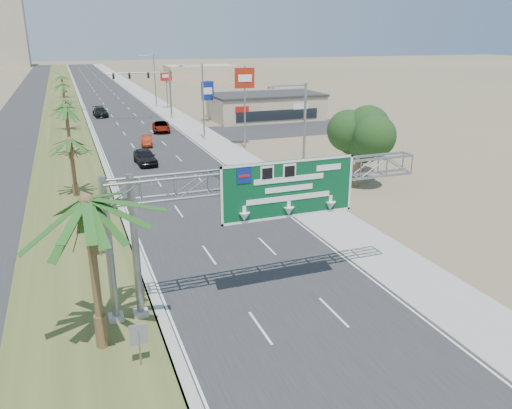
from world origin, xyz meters
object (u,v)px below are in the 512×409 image
object	(u,v)px
store_building	(266,107)
car_left_lane	(145,157)
sign_gantry	(257,189)
car_right_lane	(161,127)
palm_near	(86,202)
car_mid_lane	(147,141)
pole_sign_red_far	(166,79)
signal_mast	(158,90)
car_far	(100,112)
pole_sign_red_near	(245,84)
pole_sign_blue	(208,92)

from	to	relation	value
store_building	car_left_lane	distance (m)	34.27
sign_gantry	car_right_lane	world-z (taller)	sign_gantry
palm_near	car_mid_lane	xyz separation A→B (m)	(8.91, 43.37, -6.28)
palm_near	pole_sign_red_far	xyz separation A→B (m)	(18.20, 76.27, -1.22)
palm_near	signal_mast	world-z (taller)	palm_near
car_left_lane	car_far	xyz separation A→B (m)	(-1.90, 37.27, -0.05)
car_right_lane	pole_sign_red_far	world-z (taller)	pole_sign_red_far
car_mid_lane	car_far	xyz separation A→B (m)	(-3.60, 27.47, 0.14)
palm_near	car_mid_lane	size ratio (longest dim) A/B	2.11
palm_near	car_right_lane	xyz separation A→B (m)	(12.48, 52.55, -6.20)
sign_gantry	pole_sign_red_near	xyz separation A→B (m)	(12.16, 35.91, 1.83)
sign_gantry	pole_sign_red_far	size ratio (longest dim) A/B	2.29
car_mid_lane	pole_sign_red_near	world-z (taller)	pole_sign_red_near
car_right_lane	pole_sign_red_near	bearing A→B (deg)	-54.14
store_building	car_mid_lane	size ratio (longest dim) A/B	4.54
store_building	car_far	world-z (taller)	store_building
car_right_lane	pole_sign_red_far	distance (m)	24.90
signal_mast	pole_sign_red_far	world-z (taller)	signal_mast
car_far	pole_sign_blue	xyz separation A→B (m)	(16.11, -11.97, 3.99)
car_right_lane	pole_sign_blue	xyz separation A→B (m)	(8.93, 6.32, 4.04)
palm_near	pole_sign_blue	distance (m)	62.68
car_right_lane	pole_sign_blue	world-z (taller)	pole_sign_blue
sign_gantry	pole_sign_blue	distance (m)	58.48
store_building	pole_sign_red_far	distance (m)	22.72
car_mid_lane	pole_sign_red_far	world-z (taller)	pole_sign_red_far
store_building	car_right_lane	world-z (taller)	store_building
car_far	pole_sign_red_far	world-z (taller)	pole_sign_red_far
signal_mast	car_left_lane	size ratio (longest dim) A/B	2.08
car_mid_lane	pole_sign_red_far	xyz separation A→B (m)	(9.29, 32.90, 5.06)
pole_sign_blue	car_left_lane	bearing A→B (deg)	-119.32
car_left_lane	car_right_lane	size ratio (longest dim) A/B	0.94
car_right_lane	car_far	size ratio (longest dim) A/B	0.97
palm_near	signal_mast	distance (m)	65.60
signal_mast	store_building	size ratio (longest dim) A/B	0.57
sign_gantry	car_left_lane	bearing A→B (deg)	91.70
car_left_lane	pole_sign_red_far	size ratio (longest dim) A/B	0.68
signal_mast	car_far	xyz separation A→B (m)	(-9.07, 6.87, -4.06)
store_building	palm_near	bearing A→B (deg)	-118.28
car_right_lane	pole_sign_blue	size ratio (longest dim) A/B	0.79
palm_near	car_left_lane	xyz separation A→B (m)	(7.20, 33.57, -6.09)
sign_gantry	pole_sign_blue	world-z (taller)	sign_gantry
pole_sign_blue	pole_sign_red_far	xyz separation A→B (m)	(-3.21, 17.40, 0.93)
car_mid_lane	car_far	size ratio (longest dim) A/B	0.73
pole_sign_red_near	pole_sign_blue	world-z (taller)	pole_sign_red_near
pole_sign_blue	car_right_lane	bearing A→B (deg)	-144.72
car_left_lane	car_mid_lane	world-z (taller)	car_left_lane
sign_gantry	pole_sign_blue	bearing A→B (deg)	76.88
store_building	pole_sign_red_near	bearing A→B (deg)	-118.41
signal_mast	car_left_lane	bearing A→B (deg)	-103.27
car_left_lane	pole_sign_red_near	bearing A→B (deg)	14.76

